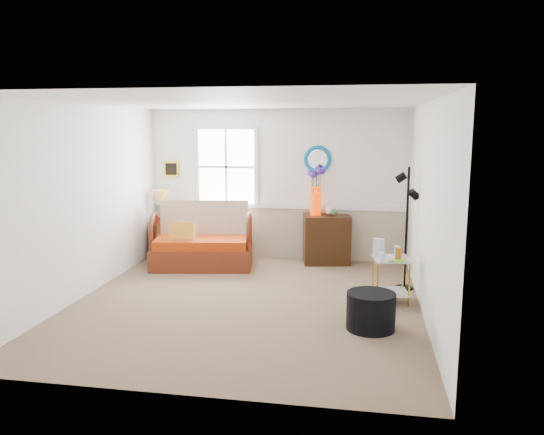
% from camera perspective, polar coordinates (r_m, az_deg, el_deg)
% --- Properties ---
extents(floor, '(4.50, 5.00, 0.01)m').
position_cam_1_polar(floor, '(7.11, -2.75, -9.10)').
color(floor, '#7D664C').
rests_on(floor, ground).
extents(ceiling, '(4.50, 5.00, 0.01)m').
position_cam_1_polar(ceiling, '(6.74, -2.93, 12.31)').
color(ceiling, white).
rests_on(ceiling, walls).
extents(walls, '(4.51, 5.01, 2.60)m').
position_cam_1_polar(walls, '(6.81, -2.84, 1.31)').
color(walls, white).
rests_on(walls, floor).
extents(wainscot, '(4.46, 0.02, 0.90)m').
position_cam_1_polar(wainscot, '(9.35, 0.53, -1.65)').
color(wainscot, tan).
rests_on(wainscot, walls).
extents(chair_rail, '(4.46, 0.04, 0.06)m').
position_cam_1_polar(chair_rail, '(9.26, 0.53, 1.19)').
color(chair_rail, white).
rests_on(chair_rail, walls).
extents(window, '(1.14, 0.06, 1.44)m').
position_cam_1_polar(window, '(9.37, -4.93, 5.44)').
color(window, white).
rests_on(window, walls).
extents(picture, '(0.28, 0.03, 0.28)m').
position_cam_1_polar(picture, '(9.70, -10.77, 5.15)').
color(picture, '#AE8E1C').
rests_on(picture, walls).
extents(mirror, '(0.47, 0.07, 0.47)m').
position_cam_1_polar(mirror, '(9.10, 4.92, 6.26)').
color(mirror, '#0E7EAB').
rests_on(mirror, walls).
extents(loveseat, '(1.75, 1.17, 1.06)m').
position_cam_1_polar(loveseat, '(8.82, -7.53, -1.91)').
color(loveseat, maroon).
rests_on(loveseat, floor).
extents(throw_pillow, '(0.43, 0.11, 0.43)m').
position_cam_1_polar(throw_pillow, '(8.71, -9.67, -1.92)').
color(throw_pillow, '#C86103').
rests_on(throw_pillow, loveseat).
extents(lamp_stand, '(0.38, 0.38, 0.67)m').
position_cam_1_polar(lamp_stand, '(9.59, -11.62, -2.28)').
color(lamp_stand, black).
rests_on(lamp_stand, floor).
extents(table_lamp, '(0.32, 0.32, 0.54)m').
position_cam_1_polar(table_lamp, '(9.51, -11.80, 1.30)').
color(table_lamp, '#CF8A3B').
rests_on(table_lamp, lamp_stand).
extents(potted_plant, '(0.38, 0.41, 0.30)m').
position_cam_1_polar(potted_plant, '(9.43, -10.92, 0.54)').
color(potted_plant, '#3F6930').
rests_on(potted_plant, lamp_stand).
extents(cabinet, '(0.85, 0.63, 0.83)m').
position_cam_1_polar(cabinet, '(9.04, 5.88, -2.34)').
color(cabinet, black).
rests_on(cabinet, floor).
extents(flower_vase, '(0.31, 0.31, 0.79)m').
position_cam_1_polar(flower_vase, '(8.92, 4.74, 2.79)').
color(flower_vase, '#E33200').
rests_on(flower_vase, cabinet).
extents(side_table, '(0.53, 0.53, 0.60)m').
position_cam_1_polar(side_table, '(7.21, 12.65, -6.58)').
color(side_table, '#B58026').
rests_on(side_table, floor).
extents(tabletop_items, '(0.58, 0.58, 0.26)m').
position_cam_1_polar(tabletop_items, '(7.05, 12.48, -3.34)').
color(tabletop_items, silver).
rests_on(tabletop_items, side_table).
extents(floor_lamp, '(0.29, 0.29, 1.75)m').
position_cam_1_polar(floor_lamp, '(7.71, 14.27, -1.19)').
color(floor_lamp, black).
rests_on(floor_lamp, floor).
extents(ottoman, '(0.73, 0.73, 0.43)m').
position_cam_1_polar(ottoman, '(6.26, 10.59, -9.86)').
color(ottoman, black).
rests_on(ottoman, floor).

